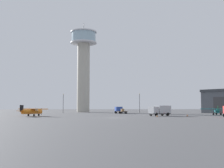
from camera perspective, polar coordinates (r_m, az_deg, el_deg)
The scene contains 10 objects.
ground_plane at distance 68.61m, azimuth 0.34°, elevation -6.64°, with size 400.00×400.00×0.00m, color #545456.
control_tower at distance 136.12m, azimuth -5.58°, elevation 4.44°, with size 12.09×12.09×41.46m.
airplane_teal at distance 96.05m, azimuth 19.81°, elevation -4.92°, with size 9.80×7.70×2.91m.
airplane_orange at distance 82.48m, azimuth -15.42°, elevation -5.11°, with size 9.16×7.92×3.03m.
truck_flatbed_blue at distance 110.09m, azimuth 1.54°, elevation -5.14°, with size 4.62×6.98×2.52m.
truck_box_silver at distance 83.76m, azimuth 9.35°, elevation -5.04°, with size 6.86×5.50×2.89m.
light_post_west at distance 121.68m, azimuth 5.39°, elevation -3.34°, with size 0.44×0.44×8.06m.
light_post_north at distance 122.22m, azimuth -9.50°, elevation -3.35°, with size 0.44×0.44×7.90m.
traffic_cone_near_left at distance 75.87m, azimuth 8.78°, elevation -6.16°, with size 0.36×0.36×0.56m.
traffic_cone_near_right at distance 81.58m, azimuth 14.50°, elevation -5.90°, with size 0.36×0.36×0.69m.
Camera 1 is at (-2.58, -68.51, 2.73)m, focal length 46.85 mm.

